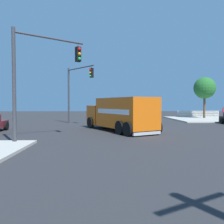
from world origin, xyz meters
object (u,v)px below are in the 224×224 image
traffic_light_primary (76,86)px  traffic_light_secondary (38,69)px  pedestrian_near_corner (224,112)px  delivery_truck (120,114)px  shade_tree_near (205,88)px

traffic_light_primary → traffic_light_secondary: traffic_light_secondary is taller
pedestrian_near_corner → traffic_light_secondary: bearing=41.1°
delivery_truck → pedestrian_near_corner: size_ratio=4.61×
traffic_light_primary → pedestrian_near_corner: 20.11m
delivery_truck → traffic_light_primary: 8.76m
delivery_truck → traffic_light_secondary: 7.81m
traffic_light_primary → pedestrian_near_corner: traffic_light_primary is taller
traffic_light_secondary → pedestrian_near_corner: 26.49m
shade_tree_near → pedestrian_near_corner: bearing=118.7°
traffic_light_secondary → pedestrian_near_corner: bearing=-138.9°
pedestrian_near_corner → delivery_truck: bearing=39.4°
traffic_light_secondary → pedestrian_near_corner: traffic_light_secondary is taller
traffic_light_primary → delivery_truck: bearing=122.7°
delivery_truck → traffic_light_primary: traffic_light_primary is taller
pedestrian_near_corner → shade_tree_near: bearing=-61.3°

